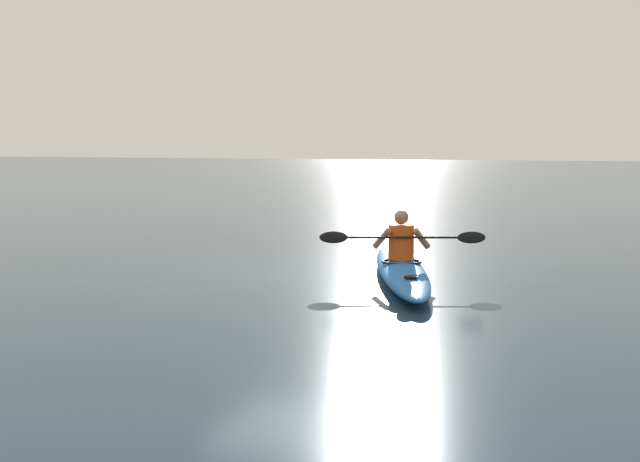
{
  "coord_description": "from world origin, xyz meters",
  "views": [
    {
      "loc": [
        -4.65,
        12.04,
        1.98
      ],
      "look_at": [
        -1.41,
        3.1,
        0.99
      ],
      "focal_mm": 48.08,
      "sensor_mm": 36.0,
      "label": 1
    }
  ],
  "objects": [
    {
      "name": "kayaker",
      "position": [
        -1.58,
        0.16,
        0.59
      ],
      "size": [
        2.23,
        0.82,
        0.72
      ],
      "color": "#E04C14",
      "rests_on": "kayak"
    },
    {
      "name": "kayak",
      "position": [
        -1.58,
        0.15,
        0.15
      ],
      "size": [
        2.3,
        5.04,
        0.29
      ],
      "color": "#1959A5",
      "rests_on": "ground"
    },
    {
      "name": "ground_plane",
      "position": [
        0.0,
        0.0,
        0.0
      ],
      "size": [
        160.0,
        160.0,
        0.0
      ],
      "primitive_type": "plane",
      "color": "#233847"
    }
  ]
}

